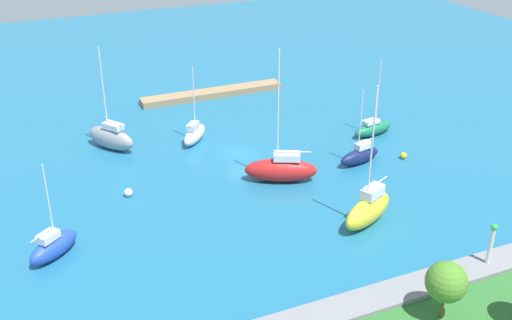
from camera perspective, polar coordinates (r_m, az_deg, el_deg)
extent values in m
plane|color=#1E668C|center=(72.24, -1.64, 0.58)|extent=(160.00, 160.00, 0.00)
cube|color=#997A56|center=(90.43, -4.08, 6.22)|extent=(21.25, 2.58, 0.89)
cube|color=gray|center=(49.40, 12.06, -12.63)|extent=(66.96, 2.79, 1.37)
cylinder|color=silver|center=(53.65, 20.96, -7.51)|extent=(0.36, 0.36, 3.20)
sphere|color=green|center=(52.70, 21.28, -5.83)|extent=(0.56, 0.56, 0.56)
cylinder|color=brown|center=(47.62, 16.96, -12.73)|extent=(0.24, 0.24, 2.23)
sphere|color=#4C8428|center=(46.42, 17.28, -10.78)|extent=(3.02, 3.02, 3.02)
ellipsoid|color=red|center=(65.63, 2.31, -0.96)|extent=(8.04, 5.55, 2.56)
cube|color=silver|center=(64.90, 2.88, 0.34)|extent=(3.15, 2.52, 0.77)
cylinder|color=silver|center=(62.64, 2.07, 5.01)|extent=(0.19, 0.19, 12.06)
cylinder|color=silver|center=(64.69, 3.57, 0.76)|extent=(3.26, 1.68, 0.15)
ellipsoid|color=#2347B2|center=(56.47, -18.29, -7.68)|extent=(5.29, 4.73, 1.95)
cube|color=silver|center=(55.54, -18.78, -6.75)|extent=(2.18, 2.05, 0.68)
cylinder|color=silver|center=(54.38, -18.75, -3.64)|extent=(0.13, 0.13, 6.93)
cylinder|color=silver|center=(54.97, -19.29, -6.60)|extent=(2.06, 1.66, 0.10)
ellipsoid|color=white|center=(75.28, -5.73, 2.35)|extent=(4.73, 5.05, 1.92)
cube|color=silver|center=(74.39, -5.90, 3.17)|extent=(1.99, 2.07, 0.75)
cylinder|color=silver|center=(73.72, -5.81, 5.83)|extent=(0.13, 0.13, 7.62)
cylinder|color=silver|center=(73.80, -6.06, 3.41)|extent=(1.61, 1.79, 0.10)
ellipsoid|color=#19724C|center=(78.33, 10.84, 2.88)|extent=(6.14, 2.89, 1.68)
cube|color=silver|center=(77.61, 10.65, 3.53)|extent=(2.29, 1.48, 0.44)
cylinder|color=silver|center=(76.78, 11.30, 6.26)|extent=(0.14, 0.14, 8.04)
cylinder|color=silver|center=(77.19, 10.44, 3.71)|extent=(2.39, 0.54, 0.11)
ellipsoid|color=gray|center=(75.05, -13.35, 1.99)|extent=(5.57, 6.79, 2.69)
cube|color=silver|center=(74.03, -13.17, 3.10)|extent=(2.41, 2.72, 0.70)
cylinder|color=silver|center=(73.04, -14.04, 6.50)|extent=(0.16, 0.16, 9.75)
cylinder|color=silver|center=(73.47, -12.90, 3.37)|extent=(1.75, 2.45, 0.13)
ellipsoid|color=yellow|center=(59.00, 10.37, -4.67)|extent=(7.23, 4.92, 2.72)
cube|color=silver|center=(58.53, 10.79, -2.91)|extent=(2.82, 2.23, 0.94)
cylinder|color=silver|center=(55.54, 10.75, 1.36)|extent=(0.17, 0.17, 11.18)
cylinder|color=silver|center=(58.84, 11.24, -2.10)|extent=(3.11, 1.57, 0.13)
ellipsoid|color=#141E4C|center=(70.59, 9.60, 0.35)|extent=(5.79, 2.68, 1.76)
cube|color=silver|center=(70.36, 9.94, 1.35)|extent=(2.16, 1.35, 0.72)
cylinder|color=silver|center=(68.63, 9.71, 3.61)|extent=(0.13, 0.13, 7.07)
cylinder|color=silver|center=(70.36, 10.15, 1.78)|extent=(2.06, 0.51, 0.11)
sphere|color=white|center=(64.35, -11.79, -2.97)|extent=(0.88, 0.88, 0.88)
sphere|color=yellow|center=(72.95, 13.55, 0.42)|extent=(0.78, 0.78, 0.78)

